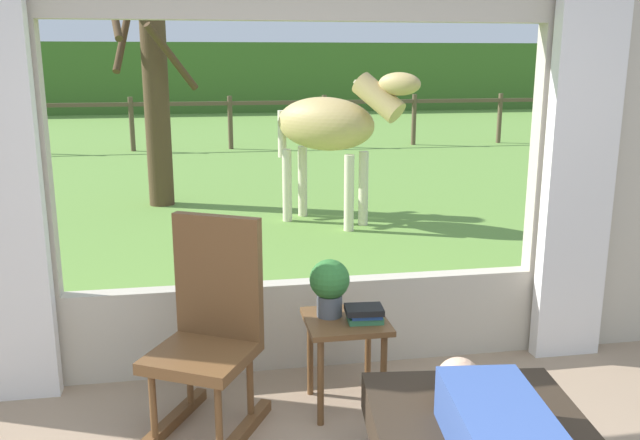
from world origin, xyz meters
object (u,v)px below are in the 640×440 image
at_px(rocking_chair, 210,329).
at_px(book_stack, 365,314).
at_px(horse, 331,126).
at_px(side_table, 346,335).
at_px(pasture_tree, 155,94).
at_px(potted_plant, 330,284).

bearing_deg(rocking_chair, book_stack, 29.52).
bearing_deg(horse, rocking_chair, 24.05).
xyz_separation_m(rocking_chair, book_stack, (0.82, 0.01, 0.02)).
bearing_deg(side_table, pasture_tree, 103.18).
xyz_separation_m(book_stack, horse, (0.62, 4.17, 0.59)).
xyz_separation_m(potted_plant, pasture_tree, (-1.21, 5.46, 0.75)).
distance_m(rocking_chair, potted_plant, 0.68).
xyz_separation_m(horse, pasture_tree, (-2.00, 1.42, 0.30)).
bearing_deg(rocking_chair, pasture_tree, 124.50).
bearing_deg(side_table, horse, 80.22).
height_order(side_table, horse, horse).
relative_size(rocking_chair, horse, 0.65).
relative_size(potted_plant, horse, 0.18).
bearing_deg(potted_plant, rocking_chair, -168.18).
height_order(rocking_chair, book_stack, rocking_chair).
relative_size(rocking_chair, potted_plant, 3.50).
bearing_deg(rocking_chair, horse, 99.78).
bearing_deg(pasture_tree, side_table, -76.82).
height_order(side_table, pasture_tree, pasture_tree).
relative_size(book_stack, horse, 0.12).
distance_m(horse, pasture_tree, 2.47).
xyz_separation_m(side_table, book_stack, (0.09, -0.06, 0.14)).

